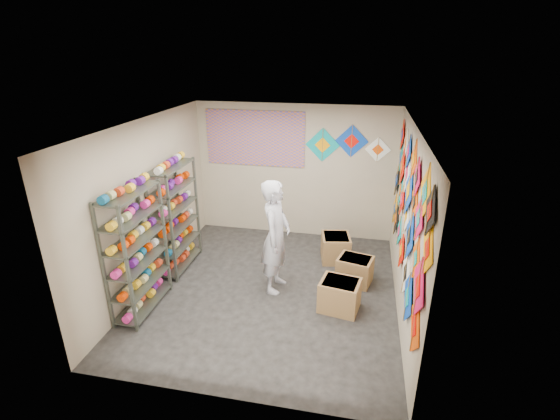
% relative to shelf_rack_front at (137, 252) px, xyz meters
% --- Properties ---
extents(ground, '(4.50, 4.50, 0.00)m').
position_rel_shelf_rack_front_xyz_m(ground, '(1.78, 0.85, -0.95)').
color(ground, black).
extents(room_walls, '(4.50, 4.50, 4.50)m').
position_rel_shelf_rack_front_xyz_m(room_walls, '(1.78, 0.85, 0.69)').
color(room_walls, tan).
rests_on(room_walls, ground).
extents(shelf_rack_front, '(0.40, 1.10, 1.90)m').
position_rel_shelf_rack_front_xyz_m(shelf_rack_front, '(0.00, 0.00, 0.00)').
color(shelf_rack_front, '#4C5147').
rests_on(shelf_rack_front, ground).
extents(shelf_rack_back, '(0.40, 1.10, 1.90)m').
position_rel_shelf_rack_front_xyz_m(shelf_rack_back, '(0.00, 1.30, 0.00)').
color(shelf_rack_back, '#4C5147').
rests_on(shelf_rack_back, ground).
extents(string_spools, '(0.12, 2.36, 0.12)m').
position_rel_shelf_rack_front_xyz_m(string_spools, '(-0.00, 0.65, 0.10)').
color(string_spools, '#FB2C98').
rests_on(string_spools, ground).
extents(kite_wall_display, '(0.06, 4.23, 2.05)m').
position_rel_shelf_rack_front_xyz_m(kite_wall_display, '(3.76, 0.72, 0.65)').
color(kite_wall_display, '#F04B03').
rests_on(kite_wall_display, room_walls).
extents(back_wall_kites, '(1.63, 0.02, 0.76)m').
position_rel_shelf_rack_front_xyz_m(back_wall_kites, '(2.76, 3.09, 1.00)').
color(back_wall_kites, '#069A9C').
rests_on(back_wall_kites, room_walls).
extents(poster, '(2.00, 0.01, 1.10)m').
position_rel_shelf_rack_front_xyz_m(poster, '(0.98, 3.08, 1.05)').
color(poster, '#5D4CA6').
rests_on(poster, room_walls).
extents(shopkeeper, '(0.75, 0.55, 1.86)m').
position_rel_shelf_rack_front_xyz_m(shopkeeper, '(1.85, 0.94, -0.02)').
color(shopkeeper, beige).
rests_on(shopkeeper, ground).
extents(carton_a, '(0.65, 0.57, 0.48)m').
position_rel_shelf_rack_front_xyz_m(carton_a, '(2.91, 0.56, -0.71)').
color(carton_a, olive).
rests_on(carton_a, ground).
extents(carton_b, '(0.64, 0.57, 0.45)m').
position_rel_shelf_rack_front_xyz_m(carton_b, '(3.11, 1.37, -0.73)').
color(carton_b, olive).
rests_on(carton_b, ground).
extents(carton_c, '(0.59, 0.63, 0.48)m').
position_rel_shelf_rack_front_xyz_m(carton_c, '(2.74, 2.09, -0.71)').
color(carton_c, olive).
rests_on(carton_c, ground).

